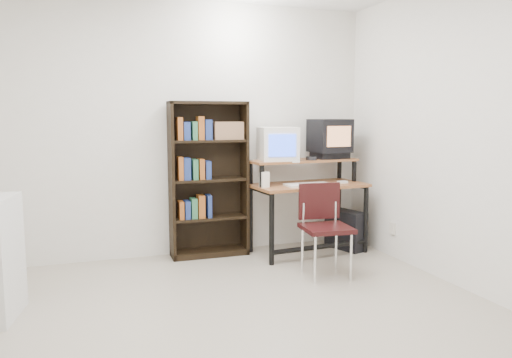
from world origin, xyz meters
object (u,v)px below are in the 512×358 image
object	(u,v)px
pc_tower	(346,230)
crt_monitor	(278,144)
school_chair	(324,219)
crt_tv	(330,136)
bookshelf	(208,177)
computer_desk	(307,188)

from	to	relation	value
pc_tower	crt_monitor	bearing A→B (deg)	152.32
school_chair	pc_tower	bearing A→B (deg)	53.63
crt_tv	school_chair	size ratio (longest dim) A/B	0.48
pc_tower	school_chair	distance (m)	1.00
pc_tower	bookshelf	world-z (taller)	bookshelf
school_chair	bookshelf	xyz separation A→B (m)	(-0.83, 0.97, 0.31)
computer_desk	bookshelf	xyz separation A→B (m)	(-1.01, 0.23, 0.14)
crt_tv	school_chair	world-z (taller)	crt_tv
crt_monitor	crt_tv	size ratio (longest dim) A/B	1.06
computer_desk	bookshelf	bearing A→B (deg)	162.23
crt_monitor	pc_tower	distance (m)	1.21
crt_tv	bookshelf	bearing A→B (deg)	171.41
crt_monitor	school_chair	bearing A→B (deg)	-74.54
crt_monitor	pc_tower	xyz separation A→B (m)	(0.75, -0.13, -0.94)
school_chair	crt_monitor	bearing A→B (deg)	103.74
computer_desk	bookshelf	size ratio (longest dim) A/B	0.77
school_chair	crt_tv	bearing A→B (deg)	65.39
pc_tower	computer_desk	bearing A→B (deg)	158.22
computer_desk	crt_monitor	world-z (taller)	crt_monitor
computer_desk	crt_tv	xyz separation A→B (m)	(0.31, 0.11, 0.54)
crt_monitor	crt_tv	world-z (taller)	crt_tv
crt_monitor	pc_tower	bearing A→B (deg)	-2.25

